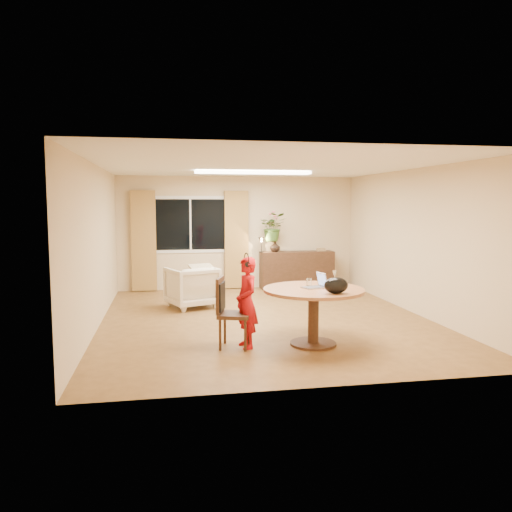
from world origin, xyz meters
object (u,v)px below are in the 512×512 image
Objects in this scene: dining_table at (314,300)px; armchair at (192,287)px; dining_chair at (235,313)px; sideboard at (297,270)px; child at (247,303)px.

dining_table reaches higher than armchair.
dining_chair reaches higher than sideboard.
dining_chair is at bearing -108.67° from child.
child is at bearing -112.80° from sideboard.
dining_chair is 1.12× the size of armchair.
dining_chair is at bearing 77.97° from armchair.
child reaches higher than dining_table.
dining_chair is 0.78× the size of child.
sideboard is (1.94, 4.62, -0.20)m from child.
dining_table is at bearing 75.78° from child.
dining_chair is 5.05m from sideboard.
dining_chair reaches higher than armchair.
dining_table is 0.82× the size of sideboard.
armchair is at bearing -179.46° from child.
sideboard is at bearing 82.89° from dining_chair.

